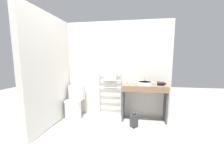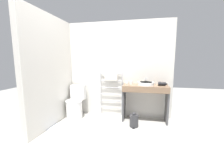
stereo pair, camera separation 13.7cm
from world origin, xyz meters
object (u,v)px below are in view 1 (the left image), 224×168
at_px(towel_radiator, 110,86).
at_px(cup_near_wall, 126,82).
at_px(hair_dryer, 161,83).
at_px(sink_basin, 145,83).
at_px(trash_bin, 134,120).
at_px(toilet, 74,105).
at_px(cup_near_edge, 130,82).

bearing_deg(towel_radiator, cup_near_wall, -10.42).
distance_m(towel_radiator, hair_dryer, 1.24).
distance_m(towel_radiator, sink_basin, 0.89).
bearing_deg(trash_bin, towel_radiator, 137.89).
height_order(towel_radiator, hair_dryer, towel_radiator).
xyz_separation_m(towel_radiator, hair_dryer, (1.22, -0.17, 0.12)).
xyz_separation_m(cup_near_wall, hair_dryer, (0.81, -0.10, 0.00)).
xyz_separation_m(hair_dryer, trash_bin, (-0.59, -0.40, -0.76)).
xyz_separation_m(sink_basin, trash_bin, (-0.23, -0.38, -0.76)).
distance_m(cup_near_wall, trash_bin, 0.93).
relative_size(towel_radiator, cup_near_wall, 13.77).
height_order(towel_radiator, trash_bin, towel_radiator).
bearing_deg(toilet, cup_near_edge, 8.58).
relative_size(cup_near_edge, hair_dryer, 0.40).
xyz_separation_m(sink_basin, hair_dryer, (0.36, 0.02, 0.00)).
xyz_separation_m(toilet, hair_dryer, (2.07, 0.14, 0.57)).
xyz_separation_m(cup_near_edge, trash_bin, (0.12, -0.46, -0.76)).
distance_m(sink_basin, cup_near_wall, 0.46).
distance_m(cup_near_wall, cup_near_edge, 0.11).
bearing_deg(cup_near_wall, sink_basin, -15.04).
relative_size(toilet, cup_near_edge, 9.53).
height_order(cup_near_edge, trash_bin, cup_near_edge).
relative_size(towel_radiator, cup_near_edge, 13.40).
height_order(toilet, sink_basin, sink_basin).
xyz_separation_m(cup_near_wall, cup_near_edge, (0.10, -0.04, 0.00)).
relative_size(cup_near_wall, hair_dryer, 0.39).
height_order(cup_near_wall, trash_bin, cup_near_wall).
xyz_separation_m(toilet, sink_basin, (1.71, 0.12, 0.57)).
distance_m(hair_dryer, trash_bin, 1.04).
height_order(sink_basin, hair_dryer, hair_dryer).
distance_m(towel_radiator, cup_near_wall, 0.43).
distance_m(toilet, trash_bin, 1.52).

